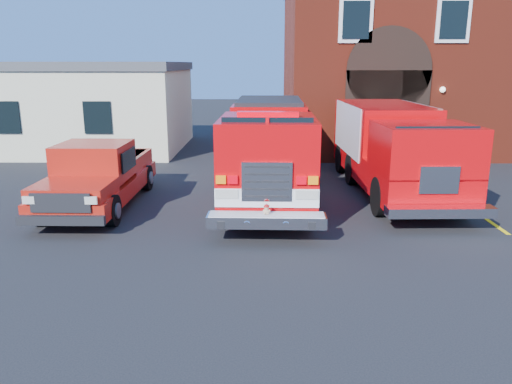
{
  "coord_description": "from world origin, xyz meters",
  "views": [
    {
      "loc": [
        0.13,
        -12.71,
        4.27
      ],
      "look_at": [
        0.0,
        -1.2,
        1.3
      ],
      "focal_mm": 35.0,
      "sensor_mm": 36.0,
      "label": 1
    }
  ],
  "objects_px": {
    "fire_station": "(433,64)",
    "secondary_truck": "(393,146)",
    "fire_engine": "(269,147)",
    "side_building": "(83,105)",
    "pickup_truck": "(99,176)"
  },
  "relations": [
    {
      "from": "pickup_truck",
      "to": "fire_station",
      "type": "bearing_deg",
      "value": 40.7
    },
    {
      "from": "side_building",
      "to": "secondary_truck",
      "type": "height_order",
      "value": "side_building"
    },
    {
      "from": "fire_station",
      "to": "pickup_truck",
      "type": "relative_size",
      "value": 2.48
    },
    {
      "from": "fire_engine",
      "to": "secondary_truck",
      "type": "bearing_deg",
      "value": 5.92
    },
    {
      "from": "fire_station",
      "to": "secondary_truck",
      "type": "relative_size",
      "value": 1.72
    },
    {
      "from": "secondary_truck",
      "to": "fire_engine",
      "type": "bearing_deg",
      "value": -174.08
    },
    {
      "from": "side_building",
      "to": "fire_engine",
      "type": "relative_size",
      "value": 1.03
    },
    {
      "from": "fire_engine",
      "to": "secondary_truck",
      "type": "height_order",
      "value": "fire_engine"
    },
    {
      "from": "side_building",
      "to": "fire_engine",
      "type": "bearing_deg",
      "value": -44.77
    },
    {
      "from": "fire_station",
      "to": "pickup_truck",
      "type": "xyz_separation_m",
      "value": [
        -13.83,
        -11.89,
        -3.31
      ]
    },
    {
      "from": "pickup_truck",
      "to": "secondary_truck",
      "type": "distance_m",
      "value": 9.69
    },
    {
      "from": "fire_engine",
      "to": "pickup_truck",
      "type": "xyz_separation_m",
      "value": [
        -5.2,
        -1.62,
        -0.62
      ]
    },
    {
      "from": "side_building",
      "to": "fire_engine",
      "type": "distance_m",
      "value": 13.21
    },
    {
      "from": "side_building",
      "to": "secondary_truck",
      "type": "xyz_separation_m",
      "value": [
        13.61,
        -8.85,
        -0.65
      ]
    },
    {
      "from": "fire_engine",
      "to": "fire_station",
      "type": "bearing_deg",
      "value": 50.0
    }
  ]
}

